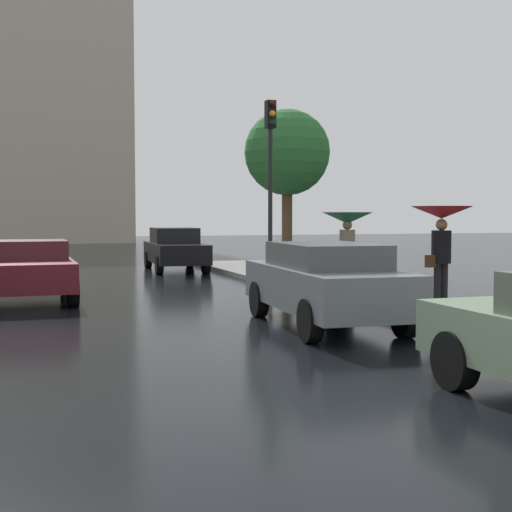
% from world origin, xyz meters
% --- Properties ---
extents(ground, '(120.00, 120.00, 0.00)m').
position_xyz_m(ground, '(0.00, 0.00, 0.00)').
color(ground, black).
extents(car_maroon_near_kerb, '(1.86, 3.86, 1.35)m').
position_xyz_m(car_maroon_near_kerb, '(-2.09, 10.89, 0.70)').
color(car_maroon_near_kerb, maroon).
rests_on(car_maroon_near_kerb, ground).
extents(car_black_far_ahead, '(1.94, 4.54, 1.49)m').
position_xyz_m(car_black_far_ahead, '(2.79, 18.41, 0.75)').
color(car_black_far_ahead, black).
rests_on(car_black_far_ahead, ground).
extents(car_grey_behind_camera, '(1.98, 4.41, 1.43)m').
position_xyz_m(car_grey_behind_camera, '(2.64, 5.44, 0.77)').
color(car_grey_behind_camera, slate).
rests_on(car_grey_behind_camera, ground).
extents(pedestrian_with_umbrella_near, '(1.16, 1.16, 1.84)m').
position_xyz_m(pedestrian_with_umbrella_near, '(4.85, 9.14, 1.66)').
color(pedestrian_with_umbrella_near, black).
rests_on(pedestrian_with_umbrella_near, sidewalk_strip).
extents(pedestrian_with_umbrella_far, '(1.19, 1.19, 1.95)m').
position_xyz_m(pedestrian_with_umbrella_far, '(5.50, 6.30, 1.73)').
color(pedestrian_with_umbrella_far, black).
rests_on(pedestrian_with_umbrella_far, sidewalk_strip).
extents(traffic_light, '(0.26, 0.39, 4.91)m').
position_xyz_m(traffic_light, '(4.25, 12.71, 3.50)').
color(traffic_light, black).
rests_on(traffic_light, sidewalk_strip).
extents(street_tree_mid, '(3.03, 3.03, 5.66)m').
position_xyz_m(street_tree_mid, '(6.72, 17.85, 4.11)').
color(street_tree_mid, '#4C3823').
rests_on(street_tree_mid, ground).
extents(distant_tower, '(11.29, 7.73, 18.78)m').
position_xyz_m(distant_tower, '(-0.16, 47.26, 9.39)').
color(distant_tower, '#B2A88E').
rests_on(distant_tower, ground).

